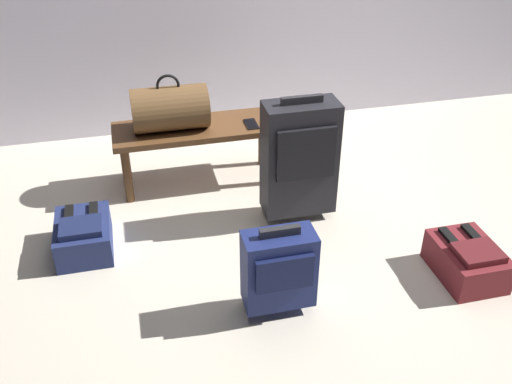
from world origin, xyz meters
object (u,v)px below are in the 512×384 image
bench (197,135)px  suitcase_small_navy (279,269)px  backpack_maroon (467,260)px  suitcase_upright_charcoal (300,158)px  cell_phone (251,124)px  backpack_navy (84,235)px  duffel_bag_brown (170,108)px

bench → suitcase_small_navy: (0.18, -1.23, -0.09)m
backpack_maroon → suitcase_upright_charcoal: bearing=133.0°
cell_phone → suitcase_small_navy: 1.19m
backpack_maroon → backpack_navy: same height
backpack_navy → bench: bearing=38.7°
duffel_bag_brown → backpack_maroon: 1.82m
suitcase_small_navy → backpack_maroon: suitcase_small_navy is taller
bench → backpack_maroon: size_ratio=2.63×
cell_phone → backpack_maroon: 1.45m
duffel_bag_brown → suitcase_small_navy: (0.32, -1.23, -0.28)m
suitcase_upright_charcoal → suitcase_small_navy: bearing=-113.6°
bench → cell_phone: size_ratio=6.94×
cell_phone → backpack_navy: (-1.02, -0.50, -0.30)m
bench → suitcase_upright_charcoal: suitcase_upright_charcoal is taller
suitcase_small_navy → backpack_navy: (-0.87, 0.67, -0.15)m
bench → backpack_maroon: bench is taller
duffel_bag_brown → backpack_maroon: (1.29, -1.21, -0.42)m
duffel_bag_brown → suitcase_upright_charcoal: bearing=-38.7°
suitcase_upright_charcoal → backpack_maroon: suitcase_upright_charcoal is taller
cell_phone → suitcase_upright_charcoal: bearing=-70.0°
suitcase_upright_charcoal → backpack_maroon: bearing=-47.0°
duffel_bag_brown → cell_phone: bearing=-7.1°
backpack_navy → suitcase_upright_charcoal: bearing=2.2°
suitcase_small_navy → backpack_navy: bearing=142.4°
bench → backpack_navy: 0.92m
cell_phone → backpack_maroon: size_ratio=0.38×
cell_phone → backpack_maroon: bearing=-54.6°
bench → suitcase_small_navy: suitcase_small_navy is taller
suitcase_upright_charcoal → backpack_navy: 1.22m
cell_phone → suitcase_small_navy: size_ratio=0.31×
suitcase_upright_charcoal → backpack_navy: size_ratio=1.93×
cell_phone → suitcase_upright_charcoal: suitcase_upright_charcoal is taller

